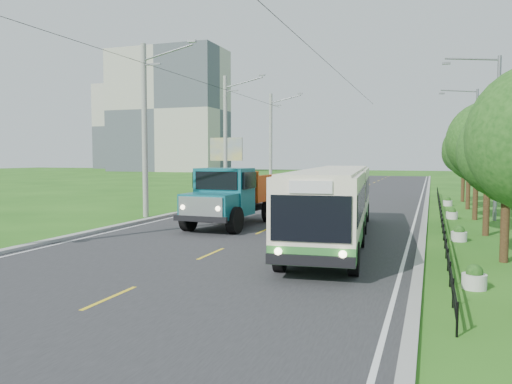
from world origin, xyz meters
The scene contains 28 objects.
ground centered at (0.00, 0.00, 0.00)m, with size 240.00×240.00×0.00m, color #225815.
road centered at (0.00, 20.00, 0.01)m, with size 14.00×120.00×0.02m, color #28282B.
curb_left centered at (-7.20, 20.00, 0.07)m, with size 0.40×120.00×0.15m, color #9E9E99.
curb_right centered at (7.15, 20.00, 0.05)m, with size 0.30×120.00×0.10m, color #9E9E99.
edge_line_left centered at (-6.65, 20.00, 0.02)m, with size 0.12×120.00×0.00m, color silver.
edge_line_right centered at (6.65, 20.00, 0.02)m, with size 0.12×120.00×0.00m, color silver.
centre_dash centered at (0.00, 0.00, 0.02)m, with size 0.12×2.20×0.00m, color yellow.
railing_right centered at (8.00, 14.00, 0.30)m, with size 0.04×40.00×0.60m, color black.
pole_near centered at (-8.26, 9.00, 5.09)m, with size 3.51×0.32×10.00m.
pole_mid centered at (-8.26, 21.00, 5.09)m, with size 3.51×0.32×10.00m.
pole_far centered at (-8.26, 33.00, 5.09)m, with size 3.51×0.32×10.00m.
tree_second centered at (9.86, 2.14, 3.52)m, with size 3.18×3.26×5.30m.
tree_third centered at (9.86, 8.14, 3.99)m, with size 3.60×3.62×6.00m.
tree_fourth centered at (9.86, 14.14, 3.59)m, with size 3.24×3.31×5.40m.
tree_fifth centered at (9.86, 20.14, 3.85)m, with size 3.48×3.52×5.80m.
tree_back centered at (9.86, 26.14, 3.65)m, with size 3.30×3.36×5.50m.
streetlight_mid centered at (10.64, 14.00, 4.90)m, with size 3.02×0.20×9.07m.
streetlight_far centered at (10.64, 28.00, 4.90)m, with size 3.02×0.20×9.07m.
planter_front centered at (8.60, -2.00, 0.29)m, with size 0.64×0.64×0.67m.
planter_near centered at (8.60, 6.00, 0.29)m, with size 0.64×0.64×0.67m.
planter_mid centered at (8.60, 14.00, 0.29)m, with size 0.64×0.64×0.67m.
planter_far centered at (8.60, 22.00, 0.29)m, with size 0.64×0.64×0.67m.
billboard_left centered at (-9.50, 24.00, 3.87)m, with size 3.00×0.20×5.20m.
billboard_right centered at (12.30, 20.00, 5.34)m, with size 0.24×6.00×7.30m.
apartment_near centered at (-55.00, 95.00, 15.00)m, with size 28.00×14.00×30.00m, color #B7B2A3.
apartment_far centered at (-80.00, 120.00, 13.00)m, with size 24.00×14.00×26.00m, color #B7B2A3.
bus centered at (3.66, 4.48, 1.77)m, with size 3.89×15.41×2.94m.
dump_truck centered at (-2.09, 7.21, 1.68)m, with size 2.99×7.16×2.97m.
Camera 1 is at (7.47, -16.26, 3.50)m, focal length 35.00 mm.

